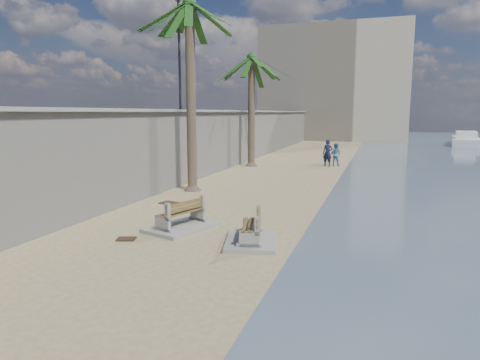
# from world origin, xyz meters

# --- Properties ---
(ground_plane) EXTENTS (140.00, 140.00, 0.00)m
(ground_plane) POSITION_xyz_m (0.00, 0.00, 0.00)
(ground_plane) COLOR tan
(seawall) EXTENTS (0.45, 70.00, 3.50)m
(seawall) POSITION_xyz_m (-5.20, 20.00, 1.75)
(seawall) COLOR gray
(seawall) RESTS_ON ground_plane
(wall_cap) EXTENTS (0.80, 70.00, 0.12)m
(wall_cap) POSITION_xyz_m (-5.20, 20.00, 3.55)
(wall_cap) COLOR gray
(wall_cap) RESTS_ON seawall
(end_building) EXTENTS (18.00, 12.00, 14.00)m
(end_building) POSITION_xyz_m (-2.00, 52.00, 7.00)
(end_building) COLOR #B7AA93
(end_building) RESTS_ON ground_plane
(bench_near) EXTENTS (1.97, 2.39, 0.86)m
(bench_near) POSITION_xyz_m (-1.60, 4.70, 0.38)
(bench_near) COLOR gray
(bench_near) RESTS_ON ground_plane
(bench_far) EXTENTS (1.74, 2.18, 0.80)m
(bench_far) POSITION_xyz_m (0.77, 4.04, 0.35)
(bench_far) COLOR gray
(bench_far) RESTS_ON ground_plane
(palm_mid) EXTENTS (5.00, 5.00, 8.88)m
(palm_mid) POSITION_xyz_m (-3.94, 10.66, 7.86)
(palm_mid) COLOR brown
(palm_mid) RESTS_ON ground_plane
(palm_back) EXTENTS (5.00, 5.00, 7.78)m
(palm_back) POSITION_xyz_m (-3.97, 19.98, 6.78)
(palm_back) COLOR brown
(palm_back) RESTS_ON ground_plane
(streetlight) EXTENTS (0.28, 0.28, 5.12)m
(streetlight) POSITION_xyz_m (-5.10, 12.00, 6.64)
(streetlight) COLOR #2D2D33
(streetlight) RESTS_ON wall_cap
(person_a) EXTENTS (0.82, 0.65, 1.99)m
(person_a) POSITION_xyz_m (0.76, 21.35, 1.00)
(person_a) COLOR #141938
(person_a) RESTS_ON ground_plane
(person_b) EXTENTS (0.94, 0.81, 1.67)m
(person_b) POSITION_xyz_m (1.23, 21.88, 0.84)
(person_b) COLOR #5389AB
(person_b) RESTS_ON ground_plane
(yacht_far) EXTENTS (3.71, 9.20, 1.50)m
(yacht_far) POSITION_xyz_m (12.68, 44.80, 0.35)
(yacht_far) COLOR silver
(yacht_far) RESTS_ON bay_water
(debris_c) EXTENTS (0.81, 0.70, 0.03)m
(debris_c) POSITION_xyz_m (-3.64, 7.88, 0.01)
(debris_c) COLOR #382616
(debris_c) RESTS_ON ground_plane
(debris_d) EXTENTS (0.60, 0.54, 0.03)m
(debris_d) POSITION_xyz_m (-2.58, 3.25, 0.01)
(debris_d) COLOR #382616
(debris_d) RESTS_ON ground_plane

